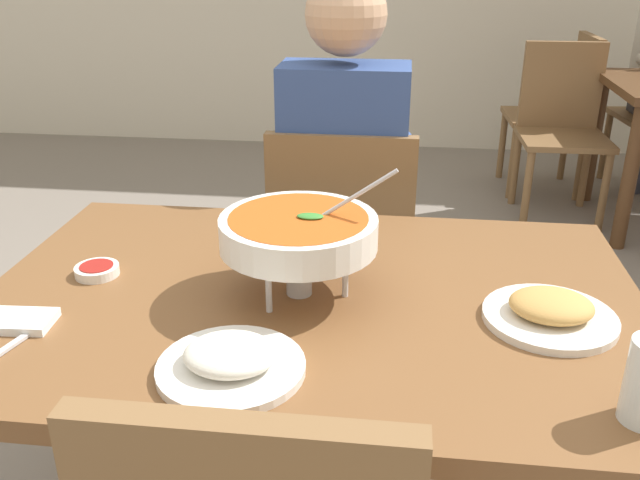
% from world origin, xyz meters
% --- Properties ---
extents(dining_table_main, '(1.29, 0.87, 0.74)m').
position_xyz_m(dining_table_main, '(0.00, 0.00, 0.64)').
color(dining_table_main, brown).
rests_on(dining_table_main, ground_plane).
extents(chair_diner_main, '(0.44, 0.44, 0.90)m').
position_xyz_m(chair_diner_main, '(-0.00, 0.72, 0.51)').
color(chair_diner_main, brown).
rests_on(chair_diner_main, ground_plane).
extents(diner_main, '(0.40, 0.45, 1.31)m').
position_xyz_m(diner_main, '(0.00, 0.75, 0.75)').
color(diner_main, '#2D2D38').
rests_on(diner_main, ground_plane).
extents(curry_bowl, '(0.33, 0.30, 0.26)m').
position_xyz_m(curry_bowl, '(-0.02, 0.00, 0.87)').
color(curry_bowl, silver).
rests_on(curry_bowl, dining_table_main).
extents(rice_plate, '(0.24, 0.24, 0.06)m').
position_xyz_m(rice_plate, '(-0.09, -0.28, 0.76)').
color(rice_plate, white).
rests_on(rice_plate, dining_table_main).
extents(appetizer_plate, '(0.24, 0.24, 0.06)m').
position_xyz_m(appetizer_plate, '(0.44, -0.05, 0.76)').
color(appetizer_plate, white).
rests_on(appetizer_plate, dining_table_main).
extents(sauce_dish, '(0.09, 0.09, 0.02)m').
position_xyz_m(sauce_dish, '(-0.45, 0.03, 0.76)').
color(sauce_dish, white).
rests_on(sauce_dish, dining_table_main).
extents(napkin_folded, '(0.12, 0.09, 0.02)m').
position_xyz_m(napkin_folded, '(-0.50, -0.18, 0.75)').
color(napkin_folded, white).
rests_on(napkin_folded, dining_table_main).
extents(spoon_utensil, '(0.05, 0.17, 0.01)m').
position_xyz_m(spoon_utensil, '(-0.47, -0.23, 0.75)').
color(spoon_utensil, silver).
rests_on(spoon_utensil, dining_table_main).
extents(chair_bg_right, '(0.45, 0.45, 0.90)m').
position_xyz_m(chair_bg_right, '(1.00, 2.50, 0.51)').
color(chair_bg_right, brown).
rests_on(chair_bg_right, ground_plane).
extents(chair_bg_corner, '(0.46, 0.46, 0.90)m').
position_xyz_m(chair_bg_corner, '(1.08, 2.89, 0.51)').
color(chair_bg_corner, brown).
rests_on(chair_bg_corner, ground_plane).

